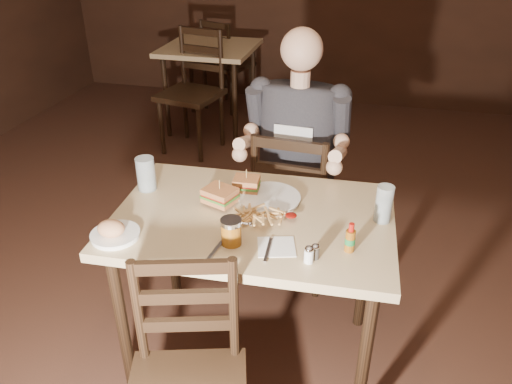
% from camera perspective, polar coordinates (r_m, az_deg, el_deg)
% --- Properties ---
extents(room_shell, '(7.00, 7.00, 7.00)m').
position_cam_1_polar(room_shell, '(1.88, 3.47, 16.22)').
color(room_shell, '#311A13').
rests_on(room_shell, ground).
extents(main_table, '(1.14, 0.78, 0.77)m').
position_cam_1_polar(main_table, '(2.04, -0.33, -4.83)').
color(main_table, tan).
rests_on(main_table, ground).
extents(bg_table, '(0.80, 0.80, 0.77)m').
position_cam_1_polar(bg_table, '(4.69, -5.28, 15.26)').
color(bg_table, tan).
rests_on(bg_table, ground).
extents(chair_far, '(0.45, 0.49, 0.91)m').
position_cam_1_polar(chair_far, '(2.69, 4.51, -1.32)').
color(chair_far, black).
rests_on(chair_far, ground).
extents(bg_chair_far, '(0.56, 0.58, 0.90)m').
position_cam_1_polar(bg_chair_far, '(5.26, -3.23, 14.32)').
color(bg_chair_far, black).
rests_on(bg_chair_far, ground).
extents(bg_chair_near, '(0.55, 0.59, 1.00)m').
position_cam_1_polar(bg_chair_near, '(4.25, -7.54, 11.02)').
color(bg_chair_near, black).
rests_on(bg_chair_near, ground).
extents(diner, '(0.55, 0.44, 0.91)m').
position_cam_1_polar(diner, '(2.44, 4.68, 7.61)').
color(diner, '#2B2B2F').
rests_on(diner, chair_far).
extents(dinner_plate, '(0.26, 0.26, 0.01)m').
position_cam_1_polar(dinner_plate, '(2.09, 1.53, -0.81)').
color(dinner_plate, white).
rests_on(dinner_plate, main_table).
extents(sandwich_left, '(0.15, 0.14, 0.10)m').
position_cam_1_polar(sandwich_left, '(2.04, -4.17, 0.18)').
color(sandwich_left, '#C9824C').
rests_on(sandwich_left, dinner_plate).
extents(sandwich_right, '(0.11, 0.10, 0.10)m').
position_cam_1_polar(sandwich_right, '(2.12, -1.10, 1.32)').
color(sandwich_right, '#C9824C').
rests_on(sandwich_right, dinner_plate).
extents(fries_pile, '(0.24, 0.17, 0.04)m').
position_cam_1_polar(fries_pile, '(1.93, 0.46, -2.63)').
color(fries_pile, tan).
rests_on(fries_pile, dinner_plate).
extents(ketchup_dollop, '(0.05, 0.05, 0.01)m').
position_cam_1_polar(ketchup_dollop, '(1.96, 4.03, -2.67)').
color(ketchup_dollop, maroon).
rests_on(ketchup_dollop, dinner_plate).
extents(glass_left, '(0.08, 0.08, 0.15)m').
position_cam_1_polar(glass_left, '(2.20, -12.47, 2.04)').
color(glass_left, silver).
rests_on(glass_left, main_table).
extents(glass_right, '(0.07, 0.07, 0.15)m').
position_cam_1_polar(glass_right, '(1.98, 14.41, -1.31)').
color(glass_right, silver).
rests_on(glass_right, main_table).
extents(hot_sauce, '(0.04, 0.04, 0.11)m').
position_cam_1_polar(hot_sauce, '(1.80, 10.74, -5.12)').
color(hot_sauce, '#884B0F').
rests_on(hot_sauce, main_table).
extents(salt_shaker, '(0.03, 0.03, 0.06)m').
position_cam_1_polar(salt_shaker, '(1.74, 6.07, -7.15)').
color(salt_shaker, white).
rests_on(salt_shaker, main_table).
extents(pepper_shaker, '(0.03, 0.03, 0.06)m').
position_cam_1_polar(pepper_shaker, '(1.76, 6.78, -6.80)').
color(pepper_shaker, '#38332D').
rests_on(pepper_shaker, main_table).
extents(syrup_dispenser, '(0.08, 0.08, 0.10)m').
position_cam_1_polar(syrup_dispenser, '(1.81, -2.84, -4.54)').
color(syrup_dispenser, '#884B0F').
rests_on(syrup_dispenser, main_table).
extents(napkin, '(0.16, 0.16, 0.00)m').
position_cam_1_polar(napkin, '(1.82, 2.34, -6.26)').
color(napkin, white).
rests_on(napkin, main_table).
extents(knife, '(0.04, 0.21, 0.00)m').
position_cam_1_polar(knife, '(1.81, -4.37, -6.27)').
color(knife, silver).
rests_on(knife, napkin).
extents(fork, '(0.02, 0.15, 0.00)m').
position_cam_1_polar(fork, '(1.80, 1.38, -6.56)').
color(fork, silver).
rests_on(fork, napkin).
extents(side_plate, '(0.19, 0.19, 0.01)m').
position_cam_1_polar(side_plate, '(1.93, -15.76, -4.82)').
color(side_plate, white).
rests_on(side_plate, main_table).
extents(bread_roll, '(0.11, 0.09, 0.06)m').
position_cam_1_polar(bread_roll, '(1.91, -16.24, -4.02)').
color(bread_roll, tan).
rests_on(bread_roll, side_plate).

